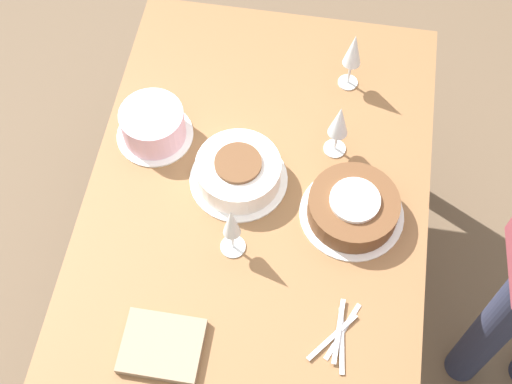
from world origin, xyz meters
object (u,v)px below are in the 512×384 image
cake_center_white (238,172)px  wine_glass_extra (232,225)px  cake_front_chocolate (353,209)px  wine_glass_near (353,52)px  cake_back_decorated (153,125)px  wine_glass_far (339,122)px

cake_center_white → wine_glass_extra: size_ratio=1.38×
cake_front_chocolate → wine_glass_extra: wine_glass_extra is taller
cake_center_white → wine_glass_extra: wine_glass_extra is taller
wine_glass_extra → cake_front_chocolate: bearing=-64.5°
cake_front_chocolate → wine_glass_near: bearing=6.8°
cake_center_white → cake_front_chocolate: cake_center_white is taller
cake_back_decorated → wine_glass_extra: (-0.32, -0.29, 0.08)m
cake_center_white → cake_back_decorated: cake_back_decorated is taller
cake_center_white → wine_glass_near: bearing=-34.6°
cake_center_white → wine_glass_near: (0.39, -0.27, 0.10)m
cake_front_chocolate → wine_glass_far: wine_glass_far is taller
cake_center_white → wine_glass_extra: (-0.21, -0.02, 0.09)m
cake_back_decorated → wine_glass_far: bearing=-86.0°
wine_glass_extra → cake_back_decorated: bearing=42.1°
cake_center_white → cake_back_decorated: 0.29m
cake_front_chocolate → wine_glass_far: (0.21, 0.07, 0.09)m
cake_center_white → wine_glass_extra: 0.23m
cake_back_decorated → cake_front_chocolate: bearing=-106.3°
cake_front_chocolate → cake_back_decorated: bearing=73.7°
cake_front_chocolate → wine_glass_far: bearing=18.2°
wine_glass_near → wine_glass_extra: wine_glass_near is taller
cake_front_chocolate → wine_glass_near: 0.47m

